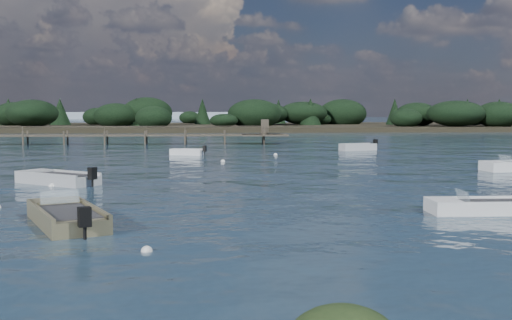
{
  "coord_description": "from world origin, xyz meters",
  "views": [
    {
      "loc": [
        -1.47,
        -21.97,
        3.91
      ],
      "look_at": [
        0.84,
        14.0,
        1.0
      ],
      "focal_mm": 45.0,
      "sensor_mm": 36.0,
      "label": 1
    }
  ],
  "objects": [
    {
      "name": "jetty",
      "position": [
        -21.74,
        47.99,
        0.98
      ],
      "size": [
        64.5,
        3.2,
        3.4
      ],
      "color": "#453E33",
      "rests_on": "ground"
    },
    {
      "name": "tender_far_grey_b",
      "position": [
        11.84,
        36.89,
        0.18
      ],
      "size": [
        3.81,
        2.27,
        1.28
      ],
      "color": "#A3A7AA",
      "rests_on": "ground"
    },
    {
      "name": "dinghy_mid_grey",
      "position": [
        -9.61,
        11.6,
        0.17
      ],
      "size": [
        4.75,
        4.11,
        1.26
      ],
      "color": "#A3A7AA",
      "rests_on": "ground"
    },
    {
      "name": "dinghy_near_olive",
      "position": [
        -6.48,
        -0.27,
        0.17
      ],
      "size": [
        3.69,
        5.34,
        1.3
      ],
      "color": "#706A4B",
      "rests_on": "ground"
    },
    {
      "name": "tender_far_white",
      "position": [
        -3.79,
        31.81,
        0.15
      ],
      "size": [
        3.12,
        1.99,
        1.05
      ],
      "color": "silver",
      "rests_on": "ground"
    },
    {
      "name": "buoy_c",
      "position": [
        -9.64,
        10.48,
        0.0
      ],
      "size": [
        0.32,
        0.32,
        0.32
      ],
      "primitive_type": "sphere",
      "color": "silver",
      "rests_on": "ground"
    },
    {
      "name": "buoy_b",
      "position": [
        9.55,
        1.74,
        0.0
      ],
      "size": [
        0.32,
        0.32,
        0.32
      ],
      "primitive_type": "sphere",
      "color": "silver",
      "rests_on": "ground"
    },
    {
      "name": "buoy_extra_b",
      "position": [
        3.61,
        31.4,
        0.0
      ],
      "size": [
        0.32,
        0.32,
        0.32
      ],
      "primitive_type": "sphere",
      "color": "silver",
      "rests_on": "ground"
    },
    {
      "name": "dinghy_mid_white_a",
      "position": [
        8.7,
        1.19,
        0.14
      ],
      "size": [
        4.72,
        1.7,
        1.1
      ],
      "color": "silver",
      "rests_on": "ground"
    },
    {
      "name": "buoy_a",
      "position": [
        -3.35,
        -4.53,
        0.0
      ],
      "size": [
        0.32,
        0.32,
        0.32
      ],
      "primitive_type": "sphere",
      "color": "silver",
      "rests_on": "ground"
    },
    {
      "name": "buoy_e",
      "position": [
        -0.89,
        25.04,
        0.0
      ],
      "size": [
        0.32,
        0.32,
        0.32
      ],
      "primitive_type": "sphere",
      "color": "silver",
      "rests_on": "ground"
    },
    {
      "name": "far_headland",
      "position": [
        25.0,
        100.0,
        1.96
      ],
      "size": [
        190.0,
        40.0,
        5.8
      ],
      "color": "black",
      "rests_on": "ground"
    },
    {
      "name": "ground",
      "position": [
        0.0,
        60.0,
        0.0
      ],
      "size": [
        400.0,
        400.0,
        0.0
      ],
      "primitive_type": "plane",
      "color": "#182938",
      "rests_on": "ground"
    }
  ]
}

